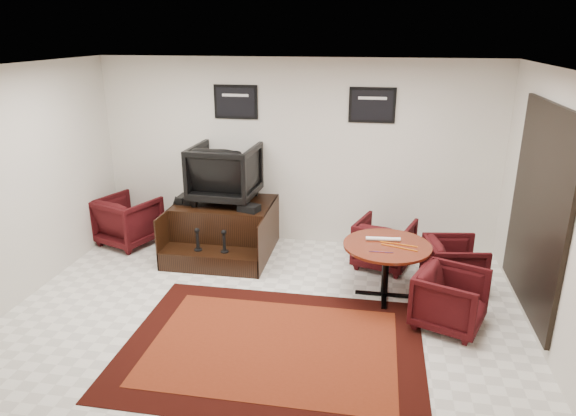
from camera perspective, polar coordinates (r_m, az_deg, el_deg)
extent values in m
plane|color=white|center=(6.00, -3.06, -12.60)|extent=(6.00, 6.00, 0.00)
cube|color=beige|center=(7.76, 0.86, 6.08)|extent=(6.00, 0.02, 2.80)
cube|color=beige|center=(3.25, -13.60, -14.18)|extent=(6.00, 0.02, 2.80)
cube|color=beige|center=(6.73, -29.08, 1.54)|extent=(0.02, 5.00, 2.80)
cube|color=beige|center=(5.57, 28.31, -1.61)|extent=(0.02, 5.00, 2.80)
cube|color=white|center=(5.12, -3.63, 15.12)|extent=(6.00, 5.00, 0.02)
cube|color=black|center=(6.23, 26.04, -0.21)|extent=(0.05, 1.90, 2.30)
cube|color=black|center=(6.22, 25.95, -0.20)|extent=(0.02, 1.72, 2.12)
cube|color=black|center=(6.22, 25.99, -0.21)|extent=(0.03, 0.05, 2.12)
cube|color=black|center=(7.80, -5.82, 11.65)|extent=(0.66, 0.03, 0.50)
cube|color=black|center=(7.78, -5.86, 11.63)|extent=(0.58, 0.01, 0.42)
cube|color=silver|center=(7.76, -5.89, 12.36)|extent=(0.40, 0.00, 0.04)
cube|color=black|center=(7.52, 9.34, 11.21)|extent=(0.66, 0.03, 0.50)
cube|color=black|center=(7.50, 9.33, 11.20)|extent=(0.58, 0.01, 0.42)
cube|color=silver|center=(7.48, 9.38, 11.95)|extent=(0.40, 0.00, 0.04)
cube|color=black|center=(5.60, -1.68, -15.14)|extent=(3.12, 2.34, 0.01)
cube|color=#63200E|center=(5.59, -1.68, -15.09)|extent=(2.56, 1.78, 0.01)
cube|color=black|center=(7.81, -6.88, -1.89)|extent=(1.43, 1.06, 0.74)
cube|color=black|center=(7.25, -8.46, -5.72)|extent=(1.43, 0.42, 0.26)
cube|color=black|center=(7.85, -12.29, -2.09)|extent=(0.02, 1.48, 0.74)
cube|color=black|center=(7.45, -2.10, -2.82)|extent=(0.02, 1.48, 0.74)
cylinder|color=black|center=(7.25, -9.95, -4.56)|extent=(0.11, 0.11, 0.02)
cylinder|color=black|center=(7.20, -10.01, -3.62)|extent=(0.04, 0.04, 0.24)
sphere|color=black|center=(7.15, -10.08, -2.47)|extent=(0.07, 0.07, 0.07)
cylinder|color=black|center=(7.14, -7.06, -4.81)|extent=(0.11, 0.11, 0.02)
cylinder|color=black|center=(7.09, -7.10, -3.85)|extent=(0.04, 0.04, 0.24)
sphere|color=black|center=(7.03, -7.15, -2.69)|extent=(0.07, 0.07, 0.07)
imported|color=black|center=(7.60, -7.03, 4.20)|extent=(0.97, 0.91, 0.95)
cube|color=black|center=(7.75, -11.64, 1.01)|extent=(0.11, 0.29, 0.11)
cube|color=black|center=(7.71, -10.82, 0.96)|extent=(0.11, 0.29, 0.11)
cube|color=black|center=(7.23, -4.36, 0.00)|extent=(0.33, 0.27, 0.10)
imported|color=black|center=(8.29, -17.36, -1.09)|extent=(1.01, 0.98, 0.82)
cylinder|color=#4D180B|center=(6.36, 10.96, -4.13)|extent=(1.07, 1.07, 0.03)
cylinder|color=black|center=(6.50, 10.77, -6.79)|extent=(0.09, 0.09, 0.63)
cube|color=black|center=(6.65, 10.59, -9.41)|extent=(0.71, 0.06, 0.03)
cube|color=black|center=(6.65, 10.59, -9.41)|extent=(0.06, 0.71, 0.03)
imported|color=black|center=(7.29, 10.65, -3.63)|extent=(0.91, 0.88, 0.75)
imported|color=black|center=(6.93, 17.99, -5.69)|extent=(0.74, 0.78, 0.71)
imported|color=black|center=(6.04, 17.62, -9.38)|extent=(0.88, 0.91, 0.73)
cylinder|color=white|center=(6.44, 10.52, -3.40)|extent=(0.42, 0.08, 0.05)
cylinder|color=orange|center=(6.28, 12.23, -4.29)|extent=(0.43, 0.16, 0.01)
cylinder|color=orange|center=(6.37, 12.21, -3.94)|extent=(0.44, 0.10, 0.01)
cylinder|color=#4C1933|center=(6.12, 9.47, -4.79)|extent=(0.10, 0.02, 0.01)
cylinder|color=#4C1933|center=(6.12, 10.03, -4.82)|extent=(0.10, 0.02, 0.01)
cylinder|color=#4C1933|center=(6.12, 10.59, -4.85)|extent=(0.10, 0.02, 0.01)
cylinder|color=#4C1933|center=(6.12, 11.15, -4.88)|extent=(0.10, 0.02, 0.01)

